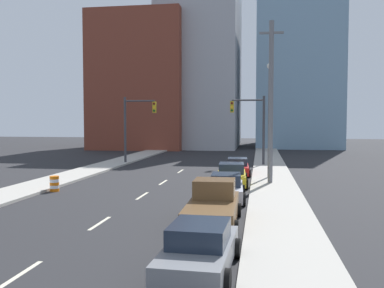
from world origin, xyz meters
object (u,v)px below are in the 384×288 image
(traffic_signal_left, at_px, (133,122))
(street_lamp, at_px, (269,112))
(utility_pole_right_mid, at_px, (271,102))
(traffic_signal_right, at_px, (255,122))
(sedan_silver, at_px, (226,188))
(pickup_truck_brown, at_px, (213,207))
(sedan_red, at_px, (237,167))
(traffic_barrel, at_px, (54,184))
(sedan_gray, at_px, (200,249))
(sedan_yellow, at_px, (231,175))

(traffic_signal_left, bearing_deg, street_lamp, -35.05)
(utility_pole_right_mid, height_order, street_lamp, utility_pole_right_mid)
(traffic_signal_right, height_order, sedan_silver, traffic_signal_right)
(pickup_truck_brown, bearing_deg, sedan_red, 88.59)
(sedan_silver, bearing_deg, traffic_barrel, 169.76)
(traffic_signal_left, bearing_deg, sedan_red, -33.42)
(traffic_barrel, relative_size, sedan_red, 0.22)
(utility_pole_right_mid, distance_m, sedan_silver, 8.20)
(sedan_gray, distance_m, sedan_red, 22.02)
(traffic_signal_right, height_order, utility_pole_right_mid, utility_pole_right_mid)
(traffic_signal_left, distance_m, sedan_red, 13.36)
(pickup_truck_brown, distance_m, sedan_silver, 5.29)
(pickup_truck_brown, xyz_separation_m, sedan_red, (0.19, 16.29, -0.12))
(traffic_signal_left, xyz_separation_m, utility_pole_right_mid, (13.19, -12.03, 1.39))
(utility_pole_right_mid, bearing_deg, sedan_red, 116.39)
(traffic_signal_right, bearing_deg, utility_pole_right_mid, -84.35)
(street_lamp, xyz_separation_m, sedan_red, (-2.43, 2.15, -4.32))
(street_lamp, bearing_deg, utility_pole_right_mid, -89.47)
(sedan_red, bearing_deg, pickup_truck_brown, -93.89)
(street_lamp, height_order, sedan_gray, street_lamp)
(traffic_barrel, height_order, sedan_yellow, sedan_yellow)
(sedan_yellow, bearing_deg, traffic_signal_right, 80.68)
(utility_pole_right_mid, relative_size, sedan_red, 2.51)
(traffic_signal_left, height_order, pickup_truck_brown, traffic_signal_left)
(pickup_truck_brown, bearing_deg, sedan_gray, -88.45)
(traffic_signal_right, relative_size, traffic_barrel, 7.03)
(sedan_red, bearing_deg, traffic_signal_right, 76.66)
(sedan_silver, relative_size, sedan_yellow, 0.95)
(sedan_gray, bearing_deg, street_lamp, 85.46)
(traffic_signal_right, bearing_deg, pickup_truck_brown, -93.54)
(traffic_signal_right, bearing_deg, sedan_yellow, -96.08)
(street_lamp, distance_m, sedan_yellow, 6.09)
(traffic_barrel, bearing_deg, sedan_gray, -48.99)
(traffic_barrel, bearing_deg, traffic_signal_right, 54.38)
(traffic_signal_right, xyz_separation_m, traffic_barrel, (-11.98, -16.72, -3.75))
(pickup_truck_brown, distance_m, sedan_yellow, 10.57)
(traffic_signal_left, height_order, sedan_silver, traffic_signal_left)
(traffic_signal_right, relative_size, sedan_silver, 1.51)
(street_lamp, relative_size, sedan_gray, 1.85)
(sedan_gray, relative_size, sedan_yellow, 0.99)
(utility_pole_right_mid, xyz_separation_m, traffic_barrel, (-13.17, -4.70, -5.13))
(utility_pole_right_mid, bearing_deg, traffic_barrel, -160.38)
(traffic_signal_left, bearing_deg, sedan_silver, -59.40)
(traffic_signal_left, distance_m, traffic_barrel, 17.14)
(traffic_signal_right, distance_m, sedan_silver, 18.47)
(traffic_signal_left, bearing_deg, traffic_barrel, -89.94)
(sedan_gray, distance_m, sedan_silver, 11.02)
(sedan_silver, relative_size, sedan_red, 1.01)
(sedan_gray, relative_size, sedan_silver, 1.04)
(traffic_barrel, distance_m, sedan_red, 14.41)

